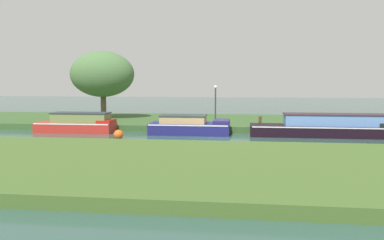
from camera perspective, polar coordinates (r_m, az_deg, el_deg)
ground_plane at (r=23.55m, az=4.13°, el=-2.52°), size 120.00×120.00×0.00m
riverbank_far at (r=30.46m, az=4.88°, el=-0.29°), size 72.00×10.00×0.40m
riverbank_near at (r=14.67m, az=2.12°, el=-6.70°), size 72.00×10.00×0.40m
black_barge at (r=25.15m, az=19.01°, el=-0.93°), size 8.48×2.00×1.39m
navy_narrowboat at (r=24.86m, az=-0.36°, el=-0.87°), size 5.04×2.12×1.22m
red_cruiser at (r=26.88m, az=-16.26°, el=-0.50°), size 5.14×1.74×1.31m
willow_tree_left at (r=31.85m, az=-12.98°, el=6.50°), size 5.15×3.51×5.31m
lamp_post at (r=27.46m, az=3.44°, el=3.05°), size 0.24×0.24×2.68m
mooring_post_near at (r=26.19m, az=9.89°, el=-0.17°), size 0.20×0.20×0.65m
channel_buoy at (r=23.02m, az=-10.67°, el=-2.09°), size 0.56×0.56×0.56m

